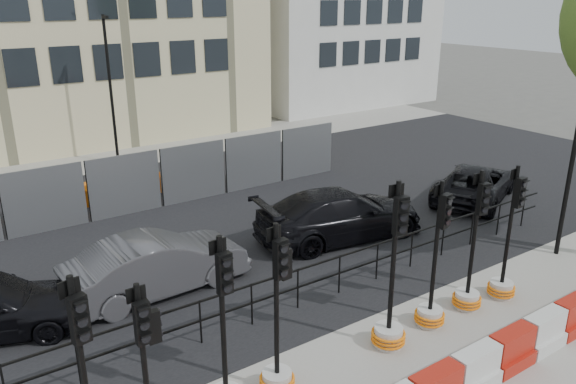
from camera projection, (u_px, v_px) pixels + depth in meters
ground at (331, 334)px, 11.78m from camera, size 120.00×120.00×0.00m
road at (188, 226)px, 17.22m from camera, size 40.00×14.00×0.03m
sidewalk_far at (99, 159)px, 24.21m from camera, size 40.00×4.00×0.02m
kerb_railing at (298, 282)px, 12.48m from camera, size 18.00×0.04×1.00m
heras_fencing at (139, 184)px, 18.83m from camera, size 14.33×1.72×2.00m
lamp_post_far at (110, 86)px, 22.62m from camera, size 0.12×0.56×6.00m
traffic_signal_c at (226, 377)px, 9.39m from camera, size 0.64×0.64×3.26m
traffic_signal_d at (278, 354)px, 9.83m from camera, size 0.64×0.64×3.26m
traffic_signal_e at (390, 315)px, 11.13m from camera, size 0.69×0.69×3.53m
traffic_signal_f at (432, 293)px, 11.84m from camera, size 0.64×0.64×3.27m
traffic_signal_g at (469, 281)px, 12.52m from camera, size 0.64×0.64×3.27m
traffic_signal_h at (504, 271)px, 12.99m from camera, size 0.63×0.63×3.22m
car_b at (157, 264)px, 13.23m from camera, size 1.90×4.47×1.43m
car_c at (340, 214)px, 16.19m from camera, size 3.51×5.64×1.46m
car_d at (475, 183)px, 19.25m from camera, size 5.31×5.94×1.23m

